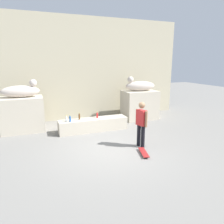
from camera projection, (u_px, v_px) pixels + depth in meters
ground_plane at (111, 149)px, 7.47m from camera, size 40.00×40.00×0.00m
facade_wall at (79, 69)px, 11.27m from camera, size 11.55×0.60×5.34m
pedestal_left at (23, 114)px, 9.32m from camera, size 1.80×1.21×1.53m
pedestal_right at (140, 105)px, 11.38m from camera, size 1.80×1.21×1.53m
statue_reclining_left at (21, 91)px, 9.09m from camera, size 1.61×0.60×0.78m
statue_reclining_right at (140, 86)px, 11.12m from camera, size 1.67×0.79×0.78m
ledge_block at (93, 125)px, 9.46m from camera, size 3.09×0.67×0.57m
skater at (141, 122)px, 7.53m from camera, size 0.30×0.52×1.67m
skateboard at (144, 152)px, 7.08m from camera, size 0.40×0.82×0.08m
bottle_clear at (66, 119)px, 8.97m from camera, size 0.07×0.07×0.26m
bottle_blue at (70, 119)px, 8.86m from camera, size 0.07×0.07×0.30m
bottle_brown at (79, 117)px, 9.23m from camera, size 0.07×0.07×0.30m
bottle_red at (97, 115)px, 9.48m from camera, size 0.08×0.08×0.29m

